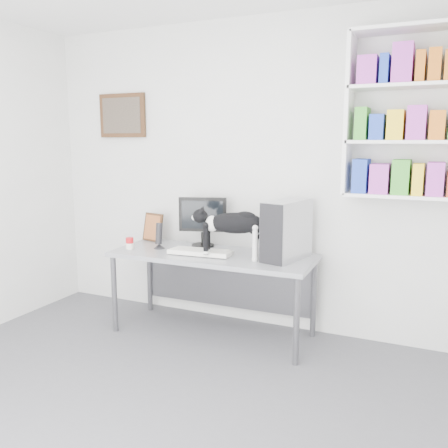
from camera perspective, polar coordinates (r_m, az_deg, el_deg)
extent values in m
cube|color=#535358|center=(2.99, -13.18, -23.87)|extent=(4.00, 4.00, 0.01)
cube|color=silver|center=(4.25, 2.74, 5.82)|extent=(4.00, 0.01, 2.70)
cube|color=white|center=(3.80, 22.41, 12.15)|extent=(1.03, 0.28, 1.24)
cube|color=#4F2D19|center=(4.85, -12.13, 12.63)|extent=(0.52, 0.04, 0.42)
cube|color=gray|center=(4.12, -1.38, -8.40)|extent=(1.73, 0.71, 0.72)
cube|color=black|center=(4.24, -2.57, 0.30)|extent=(0.47, 0.32, 0.45)
cube|color=white|center=(3.98, -2.86, -3.39)|extent=(0.54, 0.25, 0.04)
cube|color=#ABABB0|center=(3.81, 7.56, -0.72)|extent=(0.31, 0.51, 0.48)
cylinder|color=black|center=(4.22, -7.83, -1.34)|extent=(0.11, 0.11, 0.24)
cube|color=#4F2D19|center=(4.54, -8.55, -0.32)|extent=(0.23, 0.13, 0.27)
cylinder|color=red|center=(4.26, -11.28, -2.28)|extent=(0.07, 0.07, 0.10)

